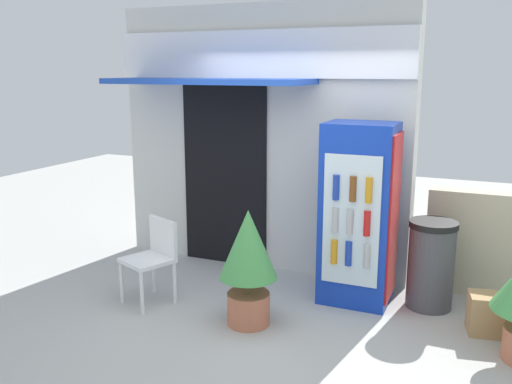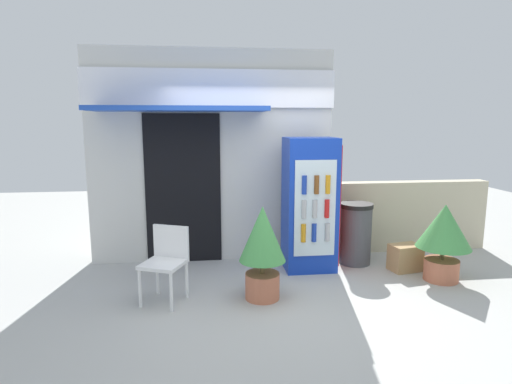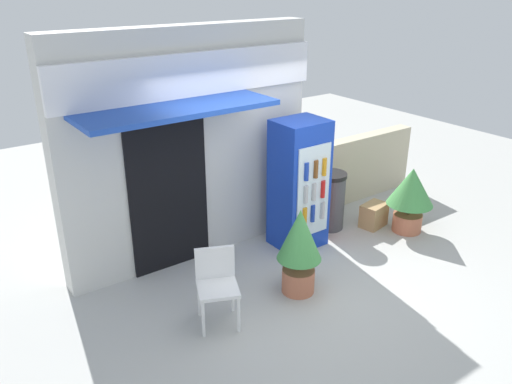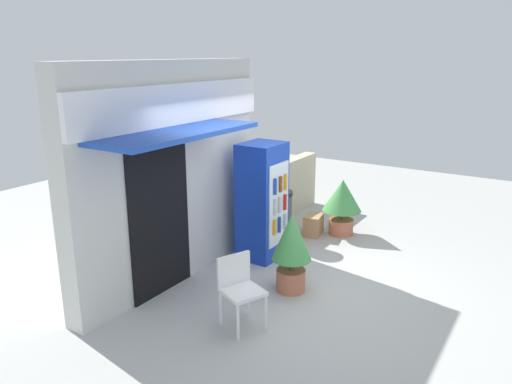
# 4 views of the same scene
# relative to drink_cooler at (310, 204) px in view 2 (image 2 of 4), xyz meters

# --- Properties ---
(ground) EXTENTS (16.00, 16.00, 0.00)m
(ground) POSITION_rel_drink_cooler_xyz_m (-0.70, -0.91, -0.90)
(ground) COLOR #B2B2AD
(storefront_building) EXTENTS (3.47, 1.10, 3.02)m
(storefront_building) POSITION_rel_drink_cooler_xyz_m (-1.33, 0.63, 0.66)
(storefront_building) COLOR silver
(storefront_building) RESTS_ON ground
(drink_cooler) EXTENTS (0.70, 0.63, 1.81)m
(drink_cooler) POSITION_rel_drink_cooler_xyz_m (0.00, 0.00, 0.00)
(drink_cooler) COLOR #1438B2
(drink_cooler) RESTS_ON ground
(plastic_chair) EXTENTS (0.57, 0.57, 0.84)m
(plastic_chair) POSITION_rel_drink_cooler_xyz_m (-1.86, -0.84, -0.40)
(plastic_chair) COLOR white
(plastic_chair) RESTS_ON ground
(potted_plant_near_shop) EXTENTS (0.53, 0.53, 1.09)m
(potted_plant_near_shop) POSITION_rel_drink_cooler_xyz_m (-0.78, -0.94, -0.26)
(potted_plant_near_shop) COLOR #BC6B4C
(potted_plant_near_shop) RESTS_ON ground
(potted_plant_curbside) EXTENTS (0.67, 0.67, 0.99)m
(potted_plant_curbside) POSITION_rel_drink_cooler_xyz_m (1.57, -0.66, -0.28)
(potted_plant_curbside) COLOR #BC6B4C
(potted_plant_curbside) RESTS_ON ground
(trash_bin) EXTENTS (0.46, 0.46, 0.88)m
(trash_bin) POSITION_rel_drink_cooler_xyz_m (0.70, 0.12, -0.46)
(trash_bin) COLOR #47474C
(trash_bin) RESTS_ON ground
(stone_boundary_wall) EXTENTS (2.42, 0.24, 1.09)m
(stone_boundary_wall) POSITION_rel_drink_cooler_xyz_m (1.80, 0.68, -0.36)
(stone_boundary_wall) COLOR beige
(stone_boundary_wall) RESTS_ON ground
(cardboard_box) EXTENTS (0.45, 0.35, 0.36)m
(cardboard_box) POSITION_rel_drink_cooler_xyz_m (1.28, -0.26, -0.72)
(cardboard_box) COLOR tan
(cardboard_box) RESTS_ON ground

